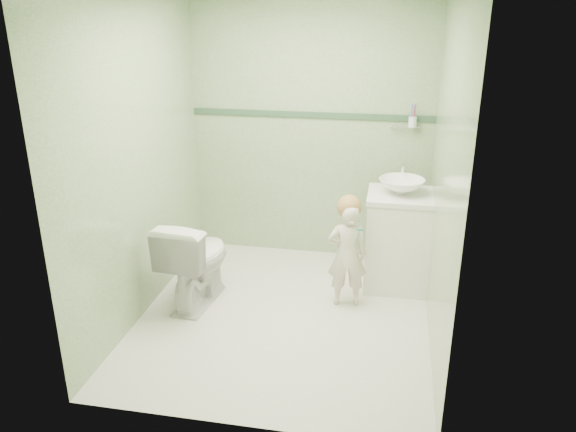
# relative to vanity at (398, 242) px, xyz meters

# --- Properties ---
(ground) EXTENTS (2.50, 2.50, 0.00)m
(ground) POSITION_rel_vanity_xyz_m (-0.84, -0.70, -0.40)
(ground) COLOR white
(ground) RESTS_ON ground
(room_shell) EXTENTS (2.50, 2.54, 2.40)m
(room_shell) POSITION_rel_vanity_xyz_m (-0.84, -0.70, 0.80)
(room_shell) COLOR #87A777
(room_shell) RESTS_ON ground
(trim_stripe) EXTENTS (2.20, 0.02, 0.05)m
(trim_stripe) POSITION_rel_vanity_xyz_m (-0.84, 0.54, 0.95)
(trim_stripe) COLOR #32533B
(trim_stripe) RESTS_ON room_shell
(vanity) EXTENTS (0.52, 0.50, 0.80)m
(vanity) POSITION_rel_vanity_xyz_m (0.00, 0.00, 0.00)
(vanity) COLOR white
(vanity) RESTS_ON ground
(counter) EXTENTS (0.54, 0.52, 0.04)m
(counter) POSITION_rel_vanity_xyz_m (0.00, 0.00, 0.41)
(counter) COLOR white
(counter) RESTS_ON vanity
(basin) EXTENTS (0.37, 0.37, 0.13)m
(basin) POSITION_rel_vanity_xyz_m (0.00, 0.00, 0.49)
(basin) COLOR white
(basin) RESTS_ON counter
(faucet) EXTENTS (0.03, 0.13, 0.18)m
(faucet) POSITION_rel_vanity_xyz_m (0.00, 0.19, 0.57)
(faucet) COLOR silver
(faucet) RESTS_ON counter
(cup_holder) EXTENTS (0.26, 0.07, 0.21)m
(cup_holder) POSITION_rel_vanity_xyz_m (0.05, 0.48, 0.93)
(cup_holder) COLOR silver
(cup_holder) RESTS_ON room_shell
(toilet) EXTENTS (0.49, 0.77, 0.74)m
(toilet) POSITION_rel_vanity_xyz_m (-1.58, -0.60, -0.03)
(toilet) COLOR white
(toilet) RESTS_ON ground
(toddler) EXTENTS (0.34, 0.26, 0.86)m
(toddler) POSITION_rel_vanity_xyz_m (-0.39, -0.42, 0.03)
(toddler) COLOR silver
(toddler) RESTS_ON ground
(hair_cap) EXTENTS (0.19, 0.19, 0.19)m
(hair_cap) POSITION_rel_vanity_xyz_m (-0.39, -0.39, 0.43)
(hair_cap) COLOR #A07642
(hair_cap) RESTS_ON toddler
(teal_toothbrush) EXTENTS (0.11, 0.14, 0.08)m
(teal_toothbrush) POSITION_rel_vanity_xyz_m (-0.30, -0.53, 0.31)
(teal_toothbrush) COLOR #067E7B
(teal_toothbrush) RESTS_ON toddler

